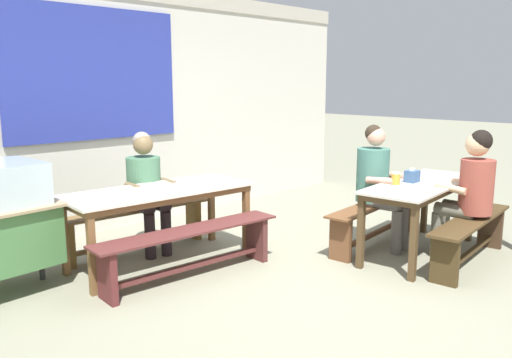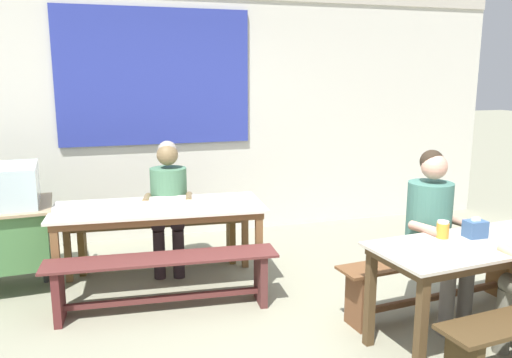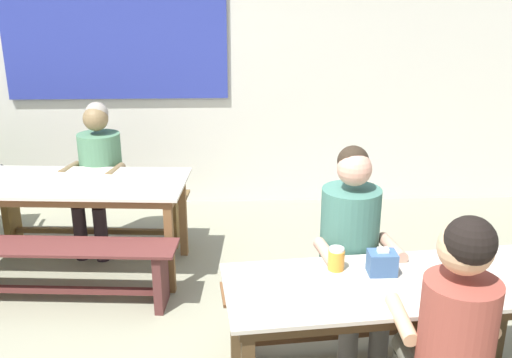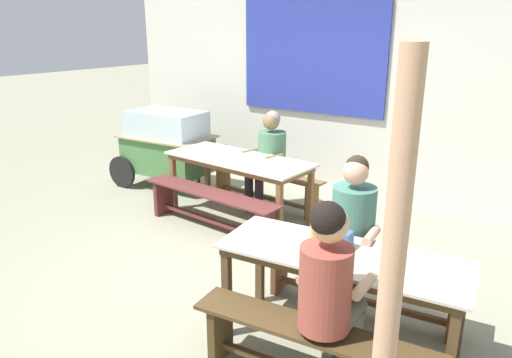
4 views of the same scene
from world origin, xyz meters
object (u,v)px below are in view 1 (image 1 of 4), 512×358
(bench_near_back, at_px, (374,217))
(condiment_jar, at_px, (396,178))
(tissue_box, at_px, (412,176))
(person_right_near_table, at_px, (378,179))
(dining_table_far, at_px, (159,196))
(dining_table_near, at_px, (422,190))
(bench_far_front, at_px, (190,246))
(bench_far_back, at_px, (136,223))
(bench_near_front, at_px, (471,233))
(person_near_front, at_px, (470,186))
(person_center_facing, at_px, (146,183))

(bench_near_back, distance_m, condiment_jar, 0.68)
(tissue_box, bearing_deg, person_right_near_table, 102.79)
(person_right_near_table, bearing_deg, condiment_jar, -116.41)
(dining_table_far, distance_m, dining_table_near, 2.68)
(bench_far_front, bearing_deg, dining_table_far, 85.69)
(bench_far_back, relative_size, bench_far_front, 0.92)
(bench_far_front, bearing_deg, bench_far_back, 85.69)
(dining_table_near, xyz_separation_m, tissue_box, (-0.05, 0.09, 0.14))
(person_right_near_table, bearing_deg, bench_far_back, 138.40)
(bench_near_front, xyz_separation_m, condiment_jar, (-0.33, 0.66, 0.51))
(dining_table_far, relative_size, person_near_front, 1.42)
(bench_far_front, distance_m, tissue_box, 2.40)
(dining_table_near, distance_m, bench_far_front, 2.46)
(dining_table_far, height_order, bench_far_back, dining_table_far)
(bench_near_front, xyz_separation_m, person_near_front, (0.07, 0.07, 0.46))
(bench_near_front, distance_m, tissue_box, 0.80)
(dining_table_far, distance_m, person_right_near_table, 2.32)
(dining_table_far, bearing_deg, bench_far_back, 85.69)
(condiment_jar, bearing_deg, bench_far_back, 131.51)
(bench_far_back, bearing_deg, person_center_facing, -32.82)
(person_center_facing, bearing_deg, person_near_front, -50.68)
(dining_table_near, bearing_deg, dining_table_far, 141.95)
(person_center_facing, bearing_deg, condiment_jar, -49.23)
(bench_far_back, relative_size, condiment_jar, 13.77)
(bench_far_back, height_order, condiment_jar, condiment_jar)
(bench_far_front, bearing_deg, bench_near_front, -36.86)
(dining_table_near, distance_m, person_near_front, 0.47)
(bench_far_back, height_order, person_right_near_table, person_right_near_table)
(dining_table_far, xyz_separation_m, condiment_jar, (1.83, -1.50, 0.13))
(bench_near_front, xyz_separation_m, person_center_facing, (-2.02, 2.62, 0.42))
(bench_near_front, xyz_separation_m, tissue_box, (-0.10, 0.61, 0.51))
(condiment_jar, bearing_deg, bench_near_front, -63.28)
(bench_far_back, bearing_deg, bench_far_front, -94.31)
(person_right_near_table, bearing_deg, dining_table_near, -73.51)
(person_near_front, distance_m, tissue_box, 0.57)
(dining_table_near, relative_size, person_right_near_table, 1.35)
(dining_table_far, bearing_deg, tissue_box, -37.15)
(dining_table_near, bearing_deg, person_center_facing, 133.12)
(dining_table_far, relative_size, bench_near_back, 1.10)
(person_near_front, bearing_deg, dining_table_near, 104.89)
(bench_near_back, distance_m, bench_near_front, 1.04)
(person_near_front, bearing_deg, person_center_facing, 129.32)
(bench_near_back, height_order, tissue_box, tissue_box)
(dining_table_far, height_order, person_near_front, person_near_front)
(bench_far_back, distance_m, person_right_near_table, 2.63)
(person_right_near_table, relative_size, tissue_box, 9.16)
(bench_near_back, xyz_separation_m, tissue_box, (0.00, -0.42, 0.52))
(bench_near_front, bearing_deg, condiment_jar, 116.72)
(dining_table_far, bearing_deg, condiment_jar, -39.46)
(person_right_near_table, distance_m, condiment_jar, 0.34)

